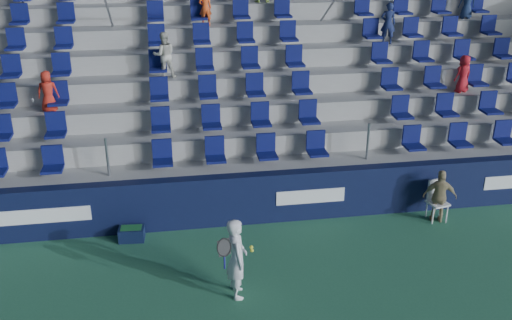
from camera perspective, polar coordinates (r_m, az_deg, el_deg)
The scene contains 7 objects.
ground at distance 10.72m, azimuth 1.33°, elevation -14.38°, with size 70.00×70.00×0.00m, color #30704D.
sponsor_wall at distance 13.04m, azimuth -1.10°, elevation -3.90°, with size 24.00×0.32×1.20m.
grandstand at distance 17.24m, azimuth -3.54°, elevation 8.35°, with size 24.00×8.17×6.63m.
tennis_player at distance 10.55m, azimuth -1.94°, elevation -9.78°, with size 0.69×0.63×1.59m.
line_judge_chair at distance 13.89m, azimuth 17.60°, elevation -3.54°, with size 0.50×0.51×0.96m.
line_judge at distance 13.73m, azimuth 17.91°, elevation -3.48°, with size 0.75×0.31×1.28m, color tan.
ball_bin at distance 12.84m, azimuth -12.33°, elevation -7.15°, with size 0.57×0.40×0.31m.
Camera 1 is at (-1.57, -8.36, 6.53)m, focal length 40.00 mm.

